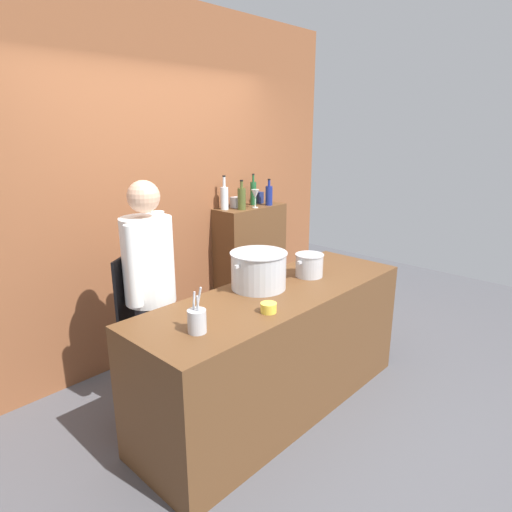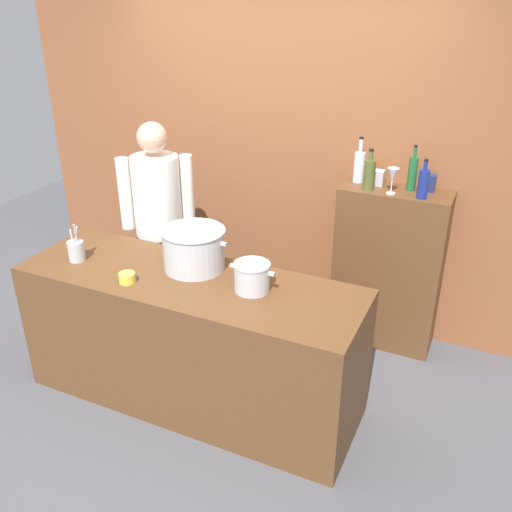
% 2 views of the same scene
% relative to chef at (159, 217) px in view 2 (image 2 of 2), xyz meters
% --- Properties ---
extents(ground_plane, '(8.00, 8.00, 0.00)m').
position_rel_chef_xyz_m(ground_plane, '(0.61, -0.61, -0.96)').
color(ground_plane, '#4C4C51').
extents(brick_back_panel, '(4.40, 0.10, 3.00)m').
position_rel_chef_xyz_m(brick_back_panel, '(0.61, 0.79, 0.54)').
color(brick_back_panel, brown).
rests_on(brick_back_panel, ground_plane).
extents(prep_counter, '(2.17, 0.70, 0.90)m').
position_rel_chef_xyz_m(prep_counter, '(0.61, -0.61, -0.51)').
color(prep_counter, brown).
rests_on(prep_counter, ground_plane).
extents(bar_cabinet, '(0.76, 0.32, 1.22)m').
position_rel_chef_xyz_m(bar_cabinet, '(1.58, 0.58, -0.35)').
color(bar_cabinet, brown).
rests_on(bar_cabinet, ground_plane).
extents(chef, '(0.46, 0.41, 1.66)m').
position_rel_chef_xyz_m(chef, '(0.00, 0.00, 0.00)').
color(chef, black).
rests_on(chef, ground_plane).
extents(stockpot_large, '(0.45, 0.40, 0.26)m').
position_rel_chef_xyz_m(stockpot_large, '(0.58, -0.47, 0.06)').
color(stockpot_large, '#B7BABF').
rests_on(stockpot_large, prep_counter).
extents(stockpot_small, '(0.28, 0.21, 0.17)m').
position_rel_chef_xyz_m(stockpot_small, '(1.02, -0.58, 0.02)').
color(stockpot_small, '#B7BABF').
rests_on(stockpot_small, prep_counter).
extents(utensil_crock, '(0.10, 0.10, 0.26)m').
position_rel_chef_xyz_m(utensil_crock, '(-0.16, -0.70, 0.00)').
color(utensil_crock, '#B7BABF').
rests_on(utensil_crock, prep_counter).
extents(butter_jar, '(0.10, 0.10, 0.06)m').
position_rel_chef_xyz_m(butter_jar, '(0.31, -0.80, -0.04)').
color(butter_jar, yellow).
rests_on(butter_jar, prep_counter).
extents(wine_bottle_olive, '(0.08, 0.08, 0.28)m').
position_rel_chef_xyz_m(wine_bottle_olive, '(1.40, 0.51, 0.37)').
color(wine_bottle_olive, '#475123').
rests_on(wine_bottle_olive, bar_cabinet).
extents(wine_bottle_green, '(0.06, 0.06, 0.31)m').
position_rel_chef_xyz_m(wine_bottle_green, '(1.67, 0.61, 0.38)').
color(wine_bottle_green, '#1E592D').
rests_on(wine_bottle_green, bar_cabinet).
extents(wine_bottle_clear, '(0.08, 0.08, 0.32)m').
position_rel_chef_xyz_m(wine_bottle_clear, '(1.29, 0.64, 0.38)').
color(wine_bottle_clear, silver).
rests_on(wine_bottle_clear, bar_cabinet).
extents(wine_bottle_cobalt, '(0.07, 0.07, 0.26)m').
position_rel_chef_xyz_m(wine_bottle_cobalt, '(1.76, 0.49, 0.36)').
color(wine_bottle_cobalt, navy).
rests_on(wine_bottle_cobalt, bar_cabinet).
extents(wine_glass_tall, '(0.08, 0.08, 0.18)m').
position_rel_chef_xyz_m(wine_glass_tall, '(1.56, 0.49, 0.39)').
color(wine_glass_tall, silver).
rests_on(wine_glass_tall, bar_cabinet).
extents(spice_tin_navy, '(0.07, 0.07, 0.12)m').
position_rel_chef_xyz_m(spice_tin_navy, '(1.78, 0.64, 0.32)').
color(spice_tin_navy, navy).
rests_on(spice_tin_navy, bar_cabinet).
extents(spice_tin_silver, '(0.08, 0.08, 0.10)m').
position_rel_chef_xyz_m(spice_tin_silver, '(1.43, 0.63, 0.31)').
color(spice_tin_silver, '#B2B2B7').
rests_on(spice_tin_silver, bar_cabinet).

